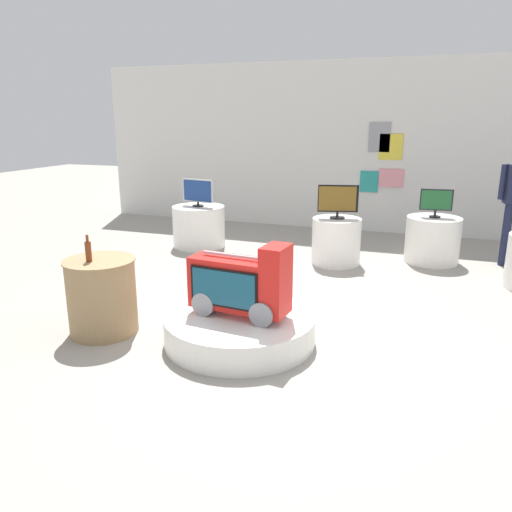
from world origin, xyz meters
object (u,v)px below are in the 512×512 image
Objects in this scene: tv_on_right_rear at (436,201)px; main_display_pedestal at (240,328)px; novelty_firetruck_tv at (241,286)px; display_pedestal_right_rear at (432,240)px; display_pedestal_left_rear at (336,241)px; tv_on_center_rear at (198,192)px; bottle_on_side_table at (88,251)px; side_table_round at (102,296)px; display_pedestal_center_rear at (199,226)px; tv_on_left_rear at (338,200)px.

main_display_pedestal is at bearing -115.90° from tv_on_right_rear.
display_pedestal_right_rear is (1.72, 3.59, -0.23)m from novelty_firetruck_tv.
novelty_firetruck_tv is 4.00m from tv_on_right_rear.
display_pedestal_right_rear is (1.36, 0.56, 0.00)m from display_pedestal_left_rear.
tv_on_center_rear is at bearing -175.43° from display_pedestal_right_rear.
tv_on_right_rear is at bearing 50.89° from bottle_on_side_table.
display_pedestal_left_rear is 3.72m from side_table_round.
main_display_pedestal is 2.48× the size of tv_on_center_rear.
main_display_pedestal is 3.86m from display_pedestal_center_rear.
display_pedestal_center_rear is (-2.39, 0.27, -0.62)m from tv_on_left_rear.
bottle_on_side_table is (-3.18, -3.92, 0.53)m from display_pedestal_right_rear.
bottle_on_side_table is (-3.18, -3.91, -0.06)m from tv_on_right_rear.
novelty_firetruck_tv is at bearing -96.84° from display_pedestal_left_rear.
tv_on_center_rear reaches higher than novelty_firetruck_tv.
display_pedestal_left_rear is at bearing -157.53° from display_pedestal_right_rear.
tv_on_left_rear is 0.72× the size of display_pedestal_right_rear.
main_display_pedestal is 2.54× the size of tv_on_left_rear.
display_pedestal_center_rear is at bearing 173.62° from display_pedestal_left_rear.
display_pedestal_right_rear is 4.95m from side_table_round.
main_display_pedestal is 3.15m from tv_on_left_rear.
main_display_pedestal is at bearing -115.88° from display_pedestal_right_rear.
tv_on_left_rear reaches higher than display_pedestal_left_rear.
display_pedestal_left_rear is 0.91× the size of display_pedestal_right_rear.
tv_on_right_rear is (-0.00, -0.00, 0.59)m from display_pedestal_right_rear.
display_pedestal_right_rear is 1.72× the size of tv_on_right_rear.
side_table_round is at bearing -118.52° from tv_on_left_rear.
tv_on_left_rear is 2.40m from tv_on_center_rear.
novelty_firetruck_tv is 3.06m from display_pedestal_left_rear.
novelty_firetruck_tv is 3.99m from display_pedestal_right_rear.
tv_on_center_rear is (-2.01, 3.29, 0.80)m from main_display_pedestal.
tv_on_left_rear is at bearing 61.48° from bottle_on_side_table.
tv_on_right_rear is 1.74× the size of bottle_on_side_table.
novelty_firetruck_tv reaches higher than display_pedestal_center_rear.
novelty_firetruck_tv is 1.71× the size of tv_on_left_rear.
tv_on_right_rear is at bearing 64.10° from main_display_pedestal.
tv_on_right_rear is at bearing 4.50° from tv_on_center_rear.
side_table_round is at bearing -80.11° from display_pedestal_center_rear.
main_display_pedestal is 4.06m from tv_on_right_rear.
display_pedestal_center_rear is (-2.01, 3.29, 0.21)m from main_display_pedestal.
tv_on_center_rear reaches higher than display_pedestal_center_rear.
display_pedestal_center_rear is 0.59m from tv_on_center_rear.
tv_on_right_rear is at bearing 22.46° from tv_on_left_rear.
display_pedestal_center_rear is at bearing 100.18° from tv_on_center_rear.
tv_on_left_rear is 1.25× the size of tv_on_right_rear.
display_pedestal_left_rear is at bearing 82.83° from main_display_pedestal.
side_table_round is at bearing -129.30° from display_pedestal_right_rear.
side_table_round is (0.62, -3.53, -0.54)m from tv_on_center_rear.
main_display_pedestal is 0.44m from novelty_firetruck_tv.
tv_on_left_rear is at bearing -104.17° from display_pedestal_left_rear.
main_display_pedestal is at bearing -97.16° from tv_on_left_rear.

